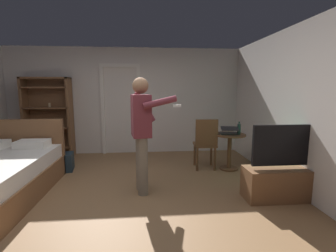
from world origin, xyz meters
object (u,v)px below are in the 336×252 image
Objects in this scene: laptop at (229,132)px; suitcase_dark at (56,163)px; bookshelf at (49,114)px; tv_flatscreen at (284,178)px; wooden_chair at (206,142)px; side_table at (230,146)px; person_blue_shirt at (142,128)px; bottle_on_table at (239,129)px.

laptop is 0.63× the size of suitcase_dark.
bookshelf is 4.92m from tv_flatscreen.
side_table is at bearing -5.76° from wooden_chair.
wooden_chair is at bearing 120.75° from tv_flatscreen.
person_blue_shirt is (2.15, -2.15, 0.01)m from bookshelf.
laptop is (-0.04, -0.04, 0.29)m from side_table.
bookshelf reaches higher than wooden_chair.
tv_flatscreen reaches higher than suitcase_dark.
person_blue_shirt is at bearing -151.81° from side_table.
side_table is 0.71× the size of wooden_chair.
bookshelf is at bearing 148.29° from tv_flatscreen.
tv_flatscreen is 1.39m from laptop.
laptop is 0.22× the size of person_blue_shirt.
person_blue_shirt is at bearing -141.95° from wooden_chair.
suitcase_dark is at bearing 177.49° from wooden_chair.
bookshelf is 3.59m from wooden_chair.
wooden_chair is (-0.42, 0.09, -0.21)m from laptop.
suitcase_dark is (-3.27, 0.21, -0.58)m from laptop.
side_table is at bearing 104.67° from tv_flatscreen.
bookshelf is 4.80× the size of laptop.
bookshelf is 4.04m from side_table.
suitcase_dark is at bearing 177.03° from side_table.
person_blue_shirt is at bearing -41.93° from suitcase_dark.
side_table is at bearing 150.26° from bottle_on_table.
person_blue_shirt is at bearing -44.92° from bookshelf.
tv_flatscreen is 1.12× the size of wooden_chair.
laptop is 3.33m from suitcase_dark.
side_table is at bearing 49.05° from laptop.
bottle_on_table is 0.41× the size of suitcase_dark.
tv_flatscreen is at bearing -31.71° from bookshelf.
laptop is 0.48m from wooden_chair.
bottle_on_table is at bearing -11.93° from laptop.
bookshelf is 3.04m from person_blue_shirt.
tv_flatscreen is (4.15, -2.56, -0.67)m from bookshelf.
wooden_chair is at bearing -11.74° from suitcase_dark.
suitcase_dark is (-3.30, 0.17, -0.30)m from side_table.
bottle_on_table is 0.67m from wooden_chair.
person_blue_shirt is at bearing -155.79° from bottle_on_table.
bookshelf reaches higher than laptop.
person_blue_shirt is (-1.80, -0.81, 0.18)m from bottle_on_table.
bookshelf reaches higher than person_blue_shirt.
tv_flatscreen is 0.65× the size of person_blue_shirt.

